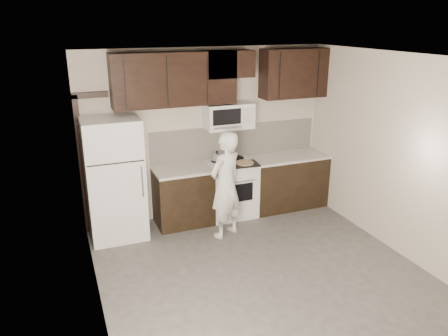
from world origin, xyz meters
TOP-DOWN VIEW (x-y plane):
  - floor at (0.00, 0.00)m, footprint 4.50×4.50m
  - back_wall at (0.00, 2.25)m, footprint 4.00×0.00m
  - ceiling at (0.00, 0.00)m, footprint 4.50×4.50m
  - counter_run at (0.60, 1.94)m, footprint 2.95×0.64m
  - stove at (0.30, 1.94)m, footprint 0.76×0.66m
  - backsplash at (0.50, 2.24)m, footprint 2.90×0.02m
  - upper_cabinets at (0.21, 2.08)m, footprint 3.48×0.35m
  - microwave at (0.30, 2.06)m, footprint 0.76×0.42m
  - refrigerator at (-1.55, 1.89)m, footprint 0.80×0.76m
  - door_trim at (-1.92, 2.21)m, footprint 0.50×0.08m
  - saucepan at (0.12, 2.09)m, footprint 0.33×0.19m
  - baking_tray at (0.46, 1.76)m, footprint 0.46×0.37m
  - pizza at (0.46, 1.76)m, footprint 0.32×0.32m
  - person at (-0.05, 1.31)m, footprint 0.70×0.61m

SIDE VIEW (x-z plane):
  - floor at x=0.00m, z-range 0.00..0.00m
  - counter_run at x=0.60m, z-range 0.00..0.91m
  - stove at x=0.30m, z-range -0.01..0.93m
  - person at x=-0.05m, z-range 0.00..1.60m
  - refrigerator at x=-1.55m, z-range 0.00..1.80m
  - baking_tray at x=0.46m, z-range 0.91..0.93m
  - pizza at x=0.46m, z-range 0.93..0.95m
  - saucepan at x=0.12m, z-range 0.89..1.08m
  - backsplash at x=0.50m, z-range 0.91..1.45m
  - door_trim at x=-1.92m, z-range 0.19..2.31m
  - back_wall at x=0.00m, z-range -0.65..3.35m
  - microwave at x=0.30m, z-range 1.45..1.85m
  - upper_cabinets at x=0.21m, z-range 1.89..2.67m
  - ceiling at x=0.00m, z-range 2.70..2.70m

